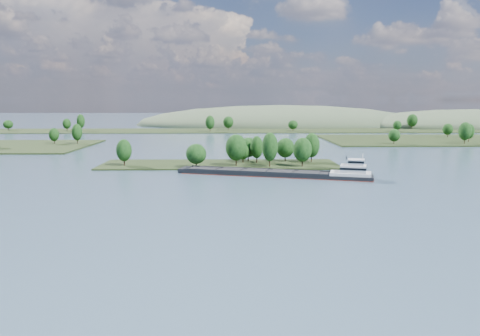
{
  "coord_description": "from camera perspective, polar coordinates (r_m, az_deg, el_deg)",
  "views": [
    {
      "loc": [
        5.07,
        -17.16,
        27.45
      ],
      "look_at": [
        7.77,
        130.0,
        6.0
      ],
      "focal_mm": 35.0,
      "sensor_mm": 36.0,
      "label": 1
    }
  ],
  "objects": [
    {
      "name": "hill_east",
      "position": [
        550.51,
        26.63,
        4.56
      ],
      "size": [
        260.0,
        140.0,
        36.0
      ],
      "primitive_type": "ellipsoid",
      "color": "#3C4C34",
      "rests_on": "ground"
    },
    {
      "name": "cargo_barge",
      "position": [
        170.44,
        5.7,
        -0.6
      ],
      "size": [
        70.96,
        28.32,
        9.67
      ],
      "color": "black",
      "rests_on": "ground"
    },
    {
      "name": "tree_island",
      "position": [
        197.5,
        -0.2,
        1.56
      ],
      "size": [
        100.0,
        30.95,
        15.14
      ],
      "color": "black",
      "rests_on": "ground"
    },
    {
      "name": "ground",
      "position": [
        139.97,
        -3.11,
        -3.03
      ],
      "size": [
        1800.0,
        1800.0,
        0.0
      ],
      "primitive_type": "plane",
      "color": "#394F63",
      "rests_on": "ground"
    },
    {
      "name": "back_shoreline",
      "position": [
        417.76,
        -0.38,
        4.63
      ],
      "size": [
        900.0,
        60.0,
        15.77
      ],
      "color": "black",
      "rests_on": "ground"
    },
    {
      "name": "hill_west",
      "position": [
        520.79,
        5.03,
        5.24
      ],
      "size": [
        320.0,
        160.0,
        44.0
      ],
      "primitive_type": "ellipsoid",
      "color": "#3C4C34",
      "rests_on": "ground"
    }
  ]
}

